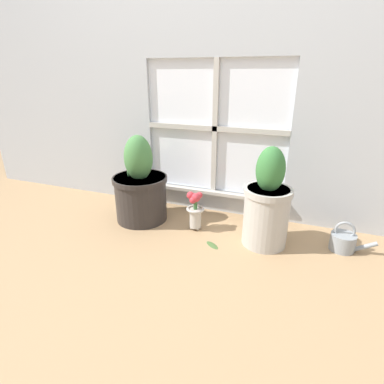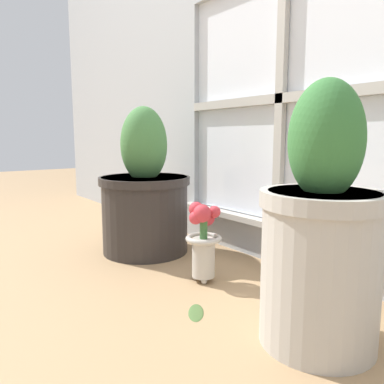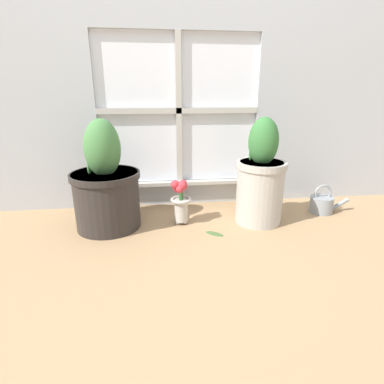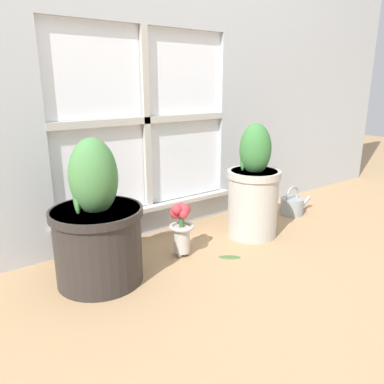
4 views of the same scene
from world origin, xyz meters
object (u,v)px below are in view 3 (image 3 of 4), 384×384
Objects in this scene: watering_can at (322,204)px; flower_vase at (181,199)px; potted_plant_right at (260,180)px; potted_plant_left at (106,188)px.

flower_vase is at bearing -176.09° from watering_can.
potted_plant_right is 2.27× the size of flower_vase.
potted_plant_left is 0.43m from flower_vase.
potted_plant_left is at bearing 177.67° from potted_plant_right.
watering_can is (0.46, 0.09, -0.20)m from potted_plant_right.
watering_can is at bearing 10.57° from potted_plant_right.
potted_plant_left reaches higher than flower_vase.
potted_plant_right is at bearing -169.43° from watering_can.
flower_vase reaches higher than watering_can.
potted_plant_right reaches higher than watering_can.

